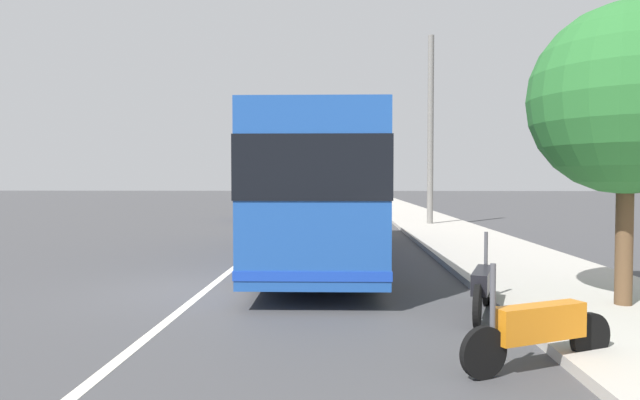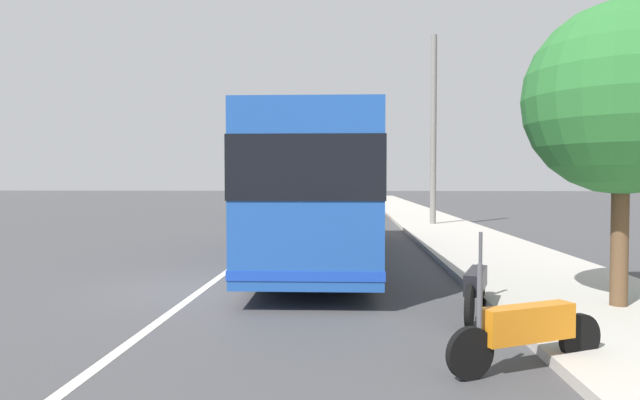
% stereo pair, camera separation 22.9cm
% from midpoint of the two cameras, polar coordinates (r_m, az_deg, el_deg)
% --- Properties ---
extents(ground_plane, '(220.00, 220.00, 0.00)m').
position_cam_midpoint_polar(ground_plane, '(10.95, -12.43, -9.21)').
color(ground_plane, '#424244').
extents(sidewalk_curb, '(110.00, 3.60, 0.14)m').
position_cam_midpoint_polar(sidewalk_curb, '(20.91, 13.91, -3.70)').
color(sidewalk_curb, '#B2ADA3').
rests_on(sidewalk_curb, ground).
extents(lane_divider_line, '(110.00, 0.16, 0.01)m').
position_cam_midpoint_polar(lane_divider_line, '(20.68, -5.34, -3.90)').
color(lane_divider_line, silver).
rests_on(lane_divider_line, ground).
extents(coach_bus, '(12.54, 2.77, 3.48)m').
position_cam_midpoint_polar(coach_bus, '(14.87, -0.35, 1.36)').
color(coach_bus, '#1E4C9E').
rests_on(coach_bus, ground).
extents(motorcycle_far_end, '(0.96, 1.96, 1.23)m').
position_cam_midpoint_polar(motorcycle_far_end, '(6.70, 20.94, -12.44)').
color(motorcycle_far_end, black).
rests_on(motorcycle_far_end, ground).
extents(motorcycle_by_tree, '(2.10, 0.79, 1.26)m').
position_cam_midpoint_polar(motorcycle_by_tree, '(9.04, 15.86, -8.60)').
color(motorcycle_by_tree, black).
rests_on(motorcycle_by_tree, ground).
extents(car_oncoming, '(4.75, 2.16, 1.43)m').
position_cam_midpoint_polar(car_oncoming, '(32.16, 2.41, -0.59)').
color(car_oncoming, red).
rests_on(car_oncoming, ground).
extents(car_ahead_same_lane, '(4.58, 1.96, 1.52)m').
position_cam_midpoint_polar(car_ahead_same_lane, '(30.43, -6.27, -0.68)').
color(car_ahead_same_lane, navy).
rests_on(car_ahead_same_lane, ground).
extents(car_far_distant, '(4.38, 2.09, 1.46)m').
position_cam_midpoint_polar(car_far_distant, '(41.16, -5.28, -0.01)').
color(car_far_distant, gray).
rests_on(car_far_distant, ground).
extents(car_behind_bus, '(4.35, 2.00, 1.54)m').
position_cam_midpoint_polar(car_behind_bus, '(56.60, 1.18, 0.55)').
color(car_behind_bus, red).
rests_on(car_behind_bus, ground).
extents(roadside_tree_near_camera, '(3.02, 3.02, 4.92)m').
position_cam_midpoint_polar(roadside_tree_near_camera, '(9.98, 28.78, 9.13)').
color(roadside_tree_near_camera, brown).
rests_on(roadside_tree_near_camera, ground).
extents(utility_pole, '(0.28, 0.28, 8.88)m').
position_cam_midpoint_polar(utility_pole, '(26.12, 11.20, 7.03)').
color(utility_pole, slate).
rests_on(utility_pole, ground).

